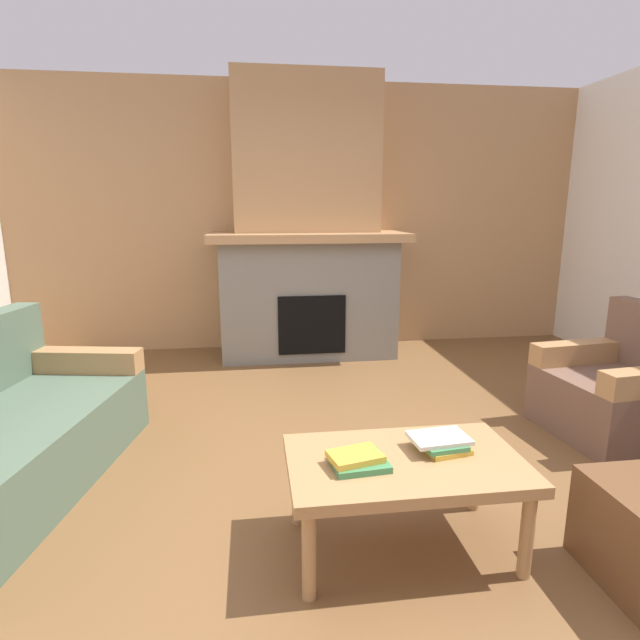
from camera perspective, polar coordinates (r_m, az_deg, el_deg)
The scene contains 7 objects.
ground at distance 2.85m, azimuth 4.75°, elevation -18.50°, with size 9.00×9.00×0.00m, color brown.
wall_back_wood_panel at distance 5.41m, azimuth -1.93°, elevation 11.36°, with size 6.00×0.12×2.70m, color tan.
fireplace at distance 5.04m, azimuth -1.48°, elevation 9.15°, with size 1.90×0.82×2.70m.
armchair at distance 3.87m, azimuth 30.78°, elevation -6.92°, with size 0.84×0.84×0.85m.
coffee_table at distance 2.28m, azimuth 9.55°, elevation -16.37°, with size 1.00×0.60×0.43m.
book_stack_near_edge at distance 2.16m, azimuth 4.27°, elevation -15.48°, with size 0.26×0.21×0.06m.
book_stack_center at distance 2.34m, azimuth 13.51°, elevation -13.30°, with size 0.27×0.22×0.06m.
Camera 1 is at (-0.55, -2.38, 1.47)m, focal length 28.32 mm.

